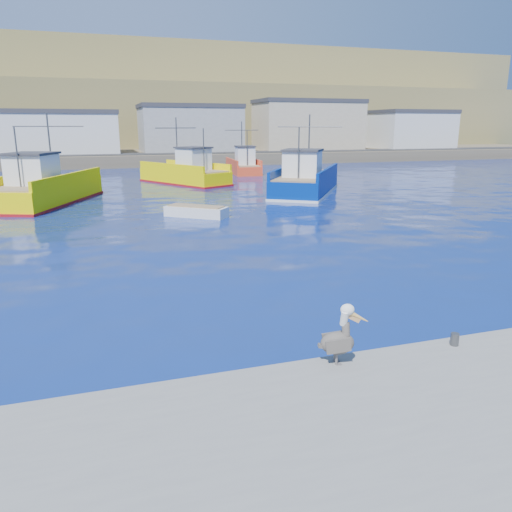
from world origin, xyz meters
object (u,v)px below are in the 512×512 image
at_px(trawler_blue, 305,181).
at_px(boat_orange, 244,165).
at_px(trawler_yellow_b, 186,173).
at_px(pelican, 339,338).
at_px(trawler_yellow_a, 45,189).
at_px(skiff_far, 312,175).
at_px(skiff_mid, 196,212).

relative_size(trawler_blue, boat_orange, 1.46).
xyz_separation_m(trawler_yellow_b, pelican, (-3.86, -40.13, 0.10)).
bearing_deg(boat_orange, trawler_yellow_b, -135.02).
xyz_separation_m(trawler_yellow_a, pelican, (8.27, -30.40, 0.02)).
height_order(trawler_blue, boat_orange, trawler_blue).
bearing_deg(trawler_blue, pelican, -112.09).
xyz_separation_m(trawler_blue, pelican, (-12.07, -29.75, 0.04)).
height_order(trawler_blue, pelican, trawler_blue).
height_order(trawler_blue, skiff_far, trawler_blue).
bearing_deg(pelican, trawler_yellow_b, 84.51).
relative_size(trawler_yellow_b, pelican, 7.88).
bearing_deg(trawler_yellow_a, trawler_yellow_b, 38.74).
bearing_deg(boat_orange, skiff_mid, -112.47).
bearing_deg(trawler_blue, boat_orange, 89.36).
bearing_deg(skiff_far, trawler_yellow_a, -156.47).
distance_m(trawler_yellow_b, boat_orange, 11.90).
height_order(skiff_mid, skiff_far, skiff_mid).
bearing_deg(pelican, skiff_far, 66.54).
bearing_deg(trawler_blue, skiff_mid, -143.45).
bearing_deg(pelican, trawler_yellow_a, 105.22).
relative_size(trawler_yellow_a, pelican, 9.02).
relative_size(trawler_yellow_a, skiff_mid, 3.16).
bearing_deg(skiff_mid, boat_orange, 67.53).
distance_m(trawler_blue, boat_orange, 18.80).
xyz_separation_m(trawler_yellow_b, boat_orange, (8.42, 8.41, 0.02)).
bearing_deg(boat_orange, trawler_blue, -90.64).
height_order(trawler_yellow_b, trawler_blue, trawler_blue).
xyz_separation_m(skiff_mid, skiff_far, (17.03, 20.26, -0.03)).
distance_m(trawler_blue, pelican, 32.11).
bearing_deg(trawler_blue, trawler_yellow_b, 128.35).
bearing_deg(trawler_yellow_a, skiff_mid, -42.78).
relative_size(skiff_far, pelican, 2.50).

